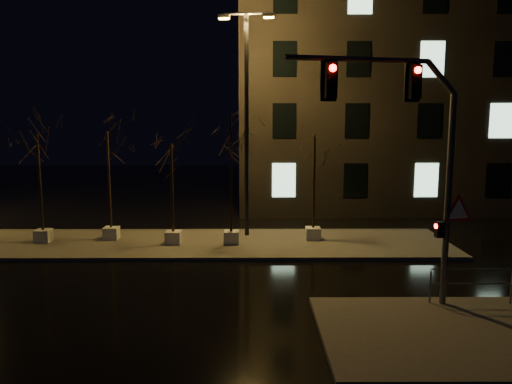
{
  "coord_description": "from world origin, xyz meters",
  "views": [
    {
      "loc": [
        2.26,
        -15.7,
        5.59
      ],
      "look_at": [
        2.38,
        3.32,
        2.8
      ],
      "focal_mm": 35.0,
      "sensor_mm": 36.0,
      "label": 1
    }
  ],
  "objects": [
    {
      "name": "ground",
      "position": [
        0.0,
        0.0,
        0.0
      ],
      "size": [
        90.0,
        90.0,
        0.0
      ],
      "primitive_type": "plane",
      "color": "black",
      "rests_on": "ground"
    },
    {
      "name": "median",
      "position": [
        0.0,
        6.0,
        0.07
      ],
      "size": [
        22.0,
        5.0,
        0.15
      ],
      "primitive_type": "cube",
      "color": "#4A4742",
      "rests_on": "ground"
    },
    {
      "name": "sidewalk_corner",
      "position": [
        7.5,
        -3.5,
        0.07
      ],
      "size": [
        7.0,
        5.0,
        0.15
      ],
      "primitive_type": "cube",
      "color": "#4A4742",
      "rests_on": "ground"
    },
    {
      "name": "building",
      "position": [
        14.0,
        18.0,
        7.5
      ],
      "size": [
        25.0,
        12.0,
        15.0
      ],
      "primitive_type": "cube",
      "color": "black",
      "rests_on": "ground"
    },
    {
      "name": "tree_0",
      "position": [
        -7.12,
        6.12,
        3.89
      ],
      "size": [
        1.8,
        1.8,
        4.92
      ],
      "color": "beige",
      "rests_on": "median"
    },
    {
      "name": "tree_1",
      "position": [
        -4.21,
        6.59,
        3.96
      ],
      "size": [
        1.8,
        1.8,
        5.03
      ],
      "color": "beige",
      "rests_on": "median"
    },
    {
      "name": "tree_2",
      "position": [
        -1.25,
        5.75,
        3.58
      ],
      "size": [
        1.8,
        1.8,
        4.52
      ],
      "color": "beige",
      "rests_on": "median"
    },
    {
      "name": "tree_3",
      "position": [
        1.32,
        5.76,
        4.56
      ],
      "size": [
        1.8,
        1.8,
        5.81
      ],
      "color": "beige",
      "rests_on": "median"
    },
    {
      "name": "tree_4",
      "position": [
        5.01,
        6.49,
        3.79
      ],
      "size": [
        1.8,
        1.8,
        4.8
      ],
      "color": "beige",
      "rests_on": "median"
    },
    {
      "name": "traffic_signal_mast",
      "position": [
        6.8,
        -1.76,
        4.8
      ],
      "size": [
        5.69,
        1.31,
        7.08
      ],
      "rotation": [
        0.0,
        0.0,
        0.22
      ],
      "color": "#56595E",
      "rests_on": "sidewalk_corner"
    },
    {
      "name": "streetlight_main",
      "position": [
        1.98,
        7.37,
        6.0
      ],
      "size": [
        2.54,
        0.62,
        10.14
      ],
      "rotation": [
        0.0,
        0.0,
        -0.14
      ],
      "color": "black",
      "rests_on": "median"
    },
    {
      "name": "guard_rail_a",
      "position": [
        8.74,
        -1.5,
        0.84
      ],
      "size": [
        2.45,
        0.11,
        1.06
      ],
      "rotation": [
        0.0,
        0.0,
        -0.02
      ],
      "color": "#56595E",
      "rests_on": "sidewalk_corner"
    }
  ]
}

